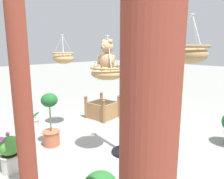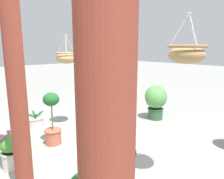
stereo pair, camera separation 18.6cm
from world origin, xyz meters
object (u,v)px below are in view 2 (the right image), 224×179
hanging_basket_right_low (67,57)px  wooden_planter_box (106,109)px  hanging_basket_with_teddy (107,72)px  hanging_basket_left_high (187,53)px  display_pole_central (124,113)px  teddy_bear (106,58)px  greenhouse_pillar_right (16,81)px  potted_plant_fern_front (11,150)px  potted_plant_trailing_ivy (35,120)px  potted_plant_small_succulent (156,100)px  potted_plant_flowering_red (52,120)px

hanging_basket_right_low → wooden_planter_box: size_ratio=0.80×
hanging_basket_with_teddy → hanging_basket_left_high: bearing=-173.5°
display_pole_central → hanging_basket_with_teddy: display_pole_central is taller
teddy_bear → greenhouse_pillar_right: (-0.29, 1.47, -0.18)m
hanging_basket_right_low → greenhouse_pillar_right: bearing=138.2°
hanging_basket_left_high → potted_plant_fern_front: (1.94, 1.52, -1.47)m
display_pole_central → potted_plant_fern_front: size_ratio=4.03×
wooden_planter_box → potted_plant_trailing_ivy: (0.64, 1.67, -0.10)m
teddy_bear → potted_plant_trailing_ivy: 2.71m
hanging_basket_left_high → potted_plant_fern_front: hanging_basket_left_high is taller
hanging_basket_with_teddy → potted_plant_small_succulent: hanging_basket_with_teddy is taller
teddy_bear → wooden_planter_box: (1.56, -1.30, -1.43)m
display_pole_central → greenhouse_pillar_right: (-0.14, 1.75, 0.75)m
hanging_basket_with_teddy → display_pole_central: bearing=-121.0°
hanging_basket_with_teddy → potted_plant_flowering_red: size_ratio=0.69×
potted_plant_small_succulent → potted_plant_trailing_ivy: (1.58, 2.56, -0.37)m
greenhouse_pillar_right → potted_plant_small_succulent: bearing=-76.0°
potted_plant_fern_front → potted_plant_flowering_red: bearing=-67.3°
teddy_bear → potted_plant_trailing_ivy: teddy_bear is taller
display_pole_central → greenhouse_pillar_right: size_ratio=0.78×
display_pole_central → potted_plant_small_succulent: bearing=-68.1°
greenhouse_pillar_right → potted_plant_flowering_red: bearing=-36.9°
potted_plant_flowering_red → potted_plant_small_succulent: potted_plant_flowering_red is taller
display_pole_central → potted_plant_trailing_ivy: display_pole_central is taller
potted_plant_fern_front → potted_plant_small_succulent: 3.55m
wooden_planter_box → potted_plant_flowering_red: potted_plant_flowering_red is taller
display_pole_central → potted_plant_flowering_red: 1.43m
hanging_basket_left_high → potted_plant_fern_front: size_ratio=0.98×
hanging_basket_with_teddy → potted_plant_small_succulent: (0.62, -2.16, -0.94)m
potted_plant_small_succulent → potted_plant_trailing_ivy: bearing=58.4°
hanging_basket_left_high → potted_plant_fern_front: 2.88m
display_pole_central → potted_plant_trailing_ivy: bearing=15.4°
greenhouse_pillar_right → potted_plant_trailing_ivy: (2.49, -1.10, -1.36)m
potted_plant_flowering_red → potted_plant_fern_front: bearing=112.7°
greenhouse_pillar_right → potted_plant_fern_front: greenhouse_pillar_right is taller
hanging_basket_right_low → greenhouse_pillar_right: 2.48m
hanging_basket_left_high → wooden_planter_box: 3.42m
greenhouse_pillar_right → potted_plant_small_succulent: size_ratio=3.47×
hanging_basket_with_teddy → wooden_planter_box: bearing=-39.4°
teddy_bear → potted_plant_small_succulent: size_ratio=0.58×
hanging_basket_with_teddy → hanging_basket_left_high: hanging_basket_left_high is taller
display_pole_central → wooden_planter_box: (1.71, -1.03, -0.50)m
hanging_basket_with_teddy → potted_plant_fern_front: (0.66, 1.38, -1.14)m
greenhouse_pillar_right → wooden_planter_box: (1.85, -2.78, -1.25)m
hanging_basket_left_high → potted_plant_trailing_ivy: size_ratio=1.30×
potted_plant_fern_front → potted_plant_small_succulent: size_ratio=0.67×
hanging_basket_with_teddy → teddy_bear: 0.23m
wooden_planter_box → potted_plant_flowering_red: 1.88m
potted_plant_fern_front → potted_plant_small_succulent: bearing=-90.7°
potted_plant_fern_front → potted_plant_trailing_ivy: 1.83m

